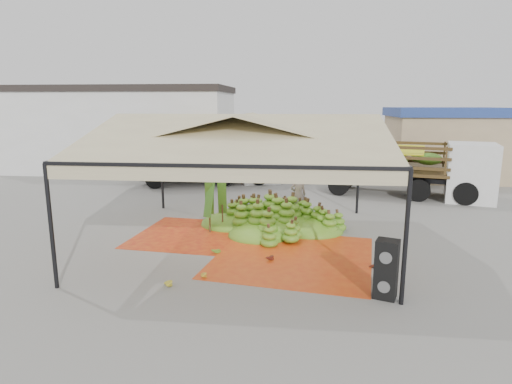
# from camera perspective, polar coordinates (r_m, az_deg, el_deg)

# --- Properties ---
(ground) EXTENTS (90.00, 90.00, 0.00)m
(ground) POSITION_cam_1_polar(r_m,az_deg,el_deg) (13.79, -1.50, -6.54)
(ground) COLOR slate
(ground) RESTS_ON ground
(canopy_tent) EXTENTS (8.10, 8.10, 4.00)m
(canopy_tent) POSITION_cam_1_polar(r_m,az_deg,el_deg) (13.14, -1.58, 7.26)
(canopy_tent) COLOR black
(canopy_tent) RESTS_ON ground
(building_white) EXTENTS (14.30, 6.30, 5.40)m
(building_white) POSITION_cam_1_polar(r_m,az_deg,el_deg) (29.48, -17.56, 8.04)
(building_white) COLOR silver
(building_white) RESTS_ON ground
(building_tan) EXTENTS (6.30, 5.30, 4.10)m
(building_tan) POSITION_cam_1_polar(r_m,az_deg,el_deg) (27.35, 23.79, 6.01)
(building_tan) COLOR tan
(building_tan) RESTS_ON ground
(tarp_left) EXTENTS (4.28, 4.11, 0.01)m
(tarp_left) POSITION_cam_1_polar(r_m,az_deg,el_deg) (14.56, -7.89, -5.63)
(tarp_left) COLOR #CC5913
(tarp_left) RESTS_ON ground
(tarp_right) EXTENTS (5.00, 5.18, 0.01)m
(tarp_right) POSITION_cam_1_polar(r_m,az_deg,el_deg) (12.49, 5.03, -8.54)
(tarp_right) COLOR #C74E12
(tarp_right) RESTS_ON ground
(banana_heap) EXTENTS (6.21, 5.53, 1.14)m
(banana_heap) POSITION_cam_1_polar(r_m,az_deg,el_deg) (15.02, 2.29, -2.76)
(banana_heap) COLOR #427A19
(banana_heap) RESTS_ON ground
(hand_yellow_a) EXTENTS (0.47, 0.42, 0.18)m
(hand_yellow_a) POSITION_cam_1_polar(r_m,az_deg,el_deg) (11.08, -7.42, -10.83)
(hand_yellow_a) COLOR gold
(hand_yellow_a) RESTS_ON ground
(hand_yellow_b) EXTENTS (0.60, 0.56, 0.22)m
(hand_yellow_b) POSITION_cam_1_polar(r_m,az_deg,el_deg) (10.68, -12.13, -11.76)
(hand_yellow_b) COLOR gold
(hand_yellow_b) RESTS_ON ground
(hand_red_a) EXTENTS (0.53, 0.47, 0.21)m
(hand_red_a) POSITION_cam_1_polar(r_m,az_deg,el_deg) (12.18, 1.54, -8.54)
(hand_red_a) COLOR #582414
(hand_red_a) RESTS_ON ground
(hand_red_b) EXTENTS (0.49, 0.48, 0.17)m
(hand_red_b) POSITION_cam_1_polar(r_m,az_deg,el_deg) (11.92, 15.31, -9.52)
(hand_red_b) COLOR #522312
(hand_red_b) RESTS_ON ground
(hand_green) EXTENTS (0.54, 0.52, 0.19)m
(hand_green) POSITION_cam_1_polar(r_m,az_deg,el_deg) (12.81, -5.47, -7.60)
(hand_green) COLOR #417819
(hand_green) RESTS_ON ground
(hanging_bunches) EXTENTS (1.74, 0.24, 0.20)m
(hanging_bunches) POSITION_cam_1_polar(r_m,az_deg,el_deg) (12.49, 9.38, 3.74)
(hanging_bunches) COLOR #3D7618
(hanging_bunches) RESTS_ON ground
(speaker_stack) EXTENTS (0.61, 0.57, 1.36)m
(speaker_stack) POSITION_cam_1_polar(r_m,az_deg,el_deg) (10.16, 16.99, -9.81)
(speaker_stack) COLOR black
(speaker_stack) RESTS_ON ground
(banana_leaves) EXTENTS (0.96, 1.36, 3.70)m
(banana_leaves) POSITION_cam_1_polar(r_m,az_deg,el_deg) (14.75, -5.51, -5.37)
(banana_leaves) COLOR #346B1C
(banana_leaves) RESTS_ON ground
(vendor) EXTENTS (0.63, 0.44, 1.68)m
(vendor) POSITION_cam_1_polar(r_m,az_deg,el_deg) (16.71, 5.65, -0.37)
(vendor) COLOR gray
(vendor) RESTS_ON ground
(truck_left) EXTENTS (7.86, 4.48, 2.56)m
(truck_left) POSITION_cam_1_polar(r_m,az_deg,el_deg) (23.71, -5.38, 5.01)
(truck_left) COLOR #482518
(truck_left) RESTS_ON ground
(truck_right) EXTENTS (7.91, 4.47, 2.57)m
(truck_right) POSITION_cam_1_polar(r_m,az_deg,el_deg) (21.47, 20.31, 3.67)
(truck_right) COLOR #51391B
(truck_right) RESTS_ON ground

